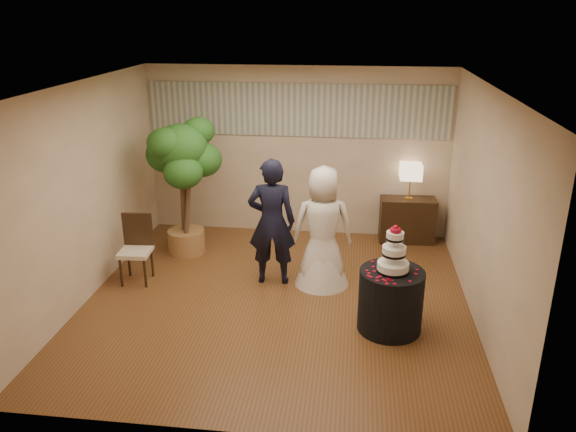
# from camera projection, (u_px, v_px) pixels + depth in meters

# --- Properties ---
(floor) EXTENTS (5.00, 5.00, 0.00)m
(floor) POSITION_uv_depth(u_px,v_px,m) (277.00, 300.00, 7.45)
(floor) COLOR brown
(floor) RESTS_ON ground
(ceiling) EXTENTS (5.00, 5.00, 0.00)m
(ceiling) POSITION_uv_depth(u_px,v_px,m) (275.00, 86.00, 6.48)
(ceiling) COLOR white
(ceiling) RESTS_ON wall_back
(wall_back) EXTENTS (5.00, 0.06, 2.80)m
(wall_back) POSITION_uv_depth(u_px,v_px,m) (297.00, 152.00, 9.29)
(wall_back) COLOR beige
(wall_back) RESTS_ON ground
(wall_front) EXTENTS (5.00, 0.06, 2.80)m
(wall_front) POSITION_uv_depth(u_px,v_px,m) (233.00, 297.00, 4.64)
(wall_front) COLOR beige
(wall_front) RESTS_ON ground
(wall_left) EXTENTS (0.06, 5.00, 2.80)m
(wall_left) POSITION_uv_depth(u_px,v_px,m) (85.00, 193.00, 7.25)
(wall_left) COLOR beige
(wall_left) RESTS_ON ground
(wall_right) EXTENTS (0.06, 5.00, 2.80)m
(wall_right) POSITION_uv_depth(u_px,v_px,m) (484.00, 209.00, 6.68)
(wall_right) COLOR beige
(wall_right) RESTS_ON ground
(mural_border) EXTENTS (4.90, 0.02, 0.85)m
(mural_border) POSITION_uv_depth(u_px,v_px,m) (298.00, 110.00, 9.03)
(mural_border) COLOR #A3A897
(mural_border) RESTS_ON wall_back
(groom) EXTENTS (0.68, 0.48, 1.79)m
(groom) POSITION_uv_depth(u_px,v_px,m) (272.00, 222.00, 7.67)
(groom) COLOR black
(groom) RESTS_ON floor
(bride) EXTENTS (0.92, 0.86, 1.70)m
(bride) POSITION_uv_depth(u_px,v_px,m) (323.00, 227.00, 7.62)
(bride) COLOR white
(bride) RESTS_ON floor
(cake_table) EXTENTS (0.98, 0.98, 0.77)m
(cake_table) POSITION_uv_depth(u_px,v_px,m) (390.00, 300.00, 6.66)
(cake_table) COLOR black
(cake_table) RESTS_ON floor
(wedding_cake) EXTENTS (0.38, 0.38, 0.58)m
(wedding_cake) POSITION_uv_depth(u_px,v_px,m) (394.00, 249.00, 6.43)
(wedding_cake) COLOR white
(wedding_cake) RESTS_ON cake_table
(console) EXTENTS (0.90, 0.44, 0.74)m
(console) POSITION_uv_depth(u_px,v_px,m) (407.00, 220.00, 9.23)
(console) COLOR black
(console) RESTS_ON floor
(table_lamp) EXTENTS (0.34, 0.34, 0.58)m
(table_lamp) POSITION_uv_depth(u_px,v_px,m) (410.00, 182.00, 9.00)
(table_lamp) COLOR beige
(table_lamp) RESTS_ON console
(ficus_tree) EXTENTS (1.42, 1.42, 2.16)m
(ficus_tree) POSITION_uv_depth(u_px,v_px,m) (183.00, 187.00, 8.55)
(ficus_tree) COLOR #265C1D
(ficus_tree) RESTS_ON floor
(side_chair) EXTENTS (0.47, 0.49, 0.96)m
(side_chair) POSITION_uv_depth(u_px,v_px,m) (135.00, 250.00, 7.80)
(side_chair) COLOR black
(side_chair) RESTS_ON floor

